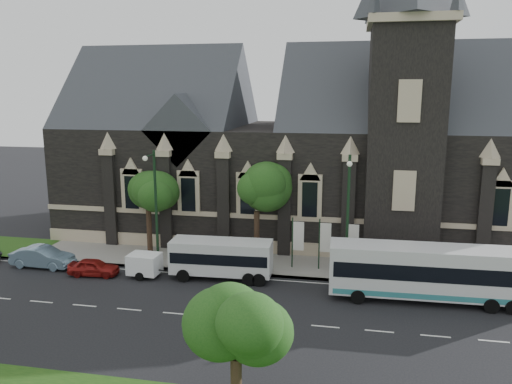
% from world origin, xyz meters
% --- Properties ---
extents(ground, '(160.00, 160.00, 0.00)m').
position_xyz_m(ground, '(0.00, 0.00, 0.00)').
color(ground, black).
rests_on(ground, ground).
extents(sidewalk, '(80.00, 5.00, 0.15)m').
position_xyz_m(sidewalk, '(0.00, 9.50, 0.07)').
color(sidewalk, gray).
rests_on(sidewalk, ground).
extents(museum, '(40.00, 17.70, 29.90)m').
position_xyz_m(museum, '(5.12, 18.78, 8.17)').
color(museum, black).
rests_on(museum, ground).
extents(tree_park_east, '(3.40, 3.40, 6.28)m').
position_xyz_m(tree_park_east, '(6.18, -9.32, 4.62)').
color(tree_park_east, black).
rests_on(tree_park_east, ground).
extents(tree_walk_right, '(4.08, 4.08, 7.80)m').
position_xyz_m(tree_walk_right, '(3.21, 10.71, 5.82)').
color(tree_walk_right, black).
rests_on(tree_walk_right, ground).
extents(tree_walk_left, '(3.91, 3.91, 7.64)m').
position_xyz_m(tree_walk_left, '(-5.80, 10.70, 5.73)').
color(tree_walk_left, black).
rests_on(tree_walk_left, ground).
extents(street_lamp_near, '(0.36, 1.88, 9.00)m').
position_xyz_m(street_lamp_near, '(10.00, 7.09, 5.11)').
color(street_lamp_near, black).
rests_on(street_lamp_near, ground).
extents(street_lamp_mid, '(0.36, 1.88, 9.00)m').
position_xyz_m(street_lamp_mid, '(-4.00, 7.09, 5.11)').
color(street_lamp_mid, black).
rests_on(street_lamp_mid, ground).
extents(banner_flag_left, '(0.90, 0.10, 4.00)m').
position_xyz_m(banner_flag_left, '(6.29, 9.00, 2.38)').
color(banner_flag_left, black).
rests_on(banner_flag_left, ground).
extents(banner_flag_center, '(0.90, 0.10, 4.00)m').
position_xyz_m(banner_flag_center, '(8.29, 9.00, 2.38)').
color(banner_flag_center, black).
rests_on(banner_flag_center, ground).
extents(banner_flag_right, '(0.90, 0.10, 4.00)m').
position_xyz_m(banner_flag_right, '(10.29, 9.00, 2.38)').
color(banner_flag_right, black).
rests_on(banner_flag_right, ground).
extents(tour_coach, '(12.25, 3.02, 3.56)m').
position_xyz_m(tour_coach, '(15.09, 4.89, 1.94)').
color(tour_coach, silver).
rests_on(tour_coach, ground).
extents(shuttle_bus, '(7.28, 2.79, 2.77)m').
position_xyz_m(shuttle_bus, '(1.27, 6.20, 1.61)').
color(shuttle_bus, silver).
rests_on(shuttle_bus, ground).
extents(box_trailer, '(3.22, 1.89, 1.70)m').
position_xyz_m(box_trailer, '(-4.28, 5.40, 0.97)').
color(box_trailer, white).
rests_on(box_trailer, ground).
extents(sedan, '(4.83, 1.77, 1.58)m').
position_xyz_m(sedan, '(-12.75, 5.85, 0.79)').
color(sedan, '#708DA2').
rests_on(sedan, ground).
extents(car_far_red, '(3.76, 1.79, 1.24)m').
position_xyz_m(car_far_red, '(-8.03, 4.94, 0.62)').
color(car_far_red, maroon).
rests_on(car_far_red, ground).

